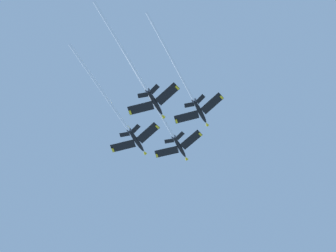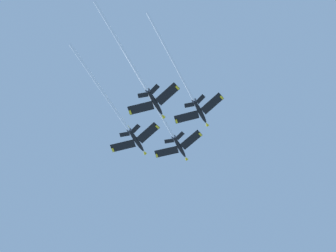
{
  "view_description": "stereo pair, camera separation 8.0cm",
  "coord_description": "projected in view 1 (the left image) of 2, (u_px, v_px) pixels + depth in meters",
  "views": [
    {
      "loc": [
        -23.58,
        45.47,
        1.55
      ],
      "look_at": [
        -14.41,
        17.48,
        159.13
      ],
      "focal_mm": 46.28,
      "sensor_mm": 36.0,
      "label": 1
    },
    {
      "loc": [
        -23.5,
        45.5,
        1.55
      ],
      "look_at": [
        -14.41,
        17.48,
        159.13
      ],
      "focal_mm": 46.28,
      "sensor_mm": 36.0,
      "label": 2
    }
  ],
  "objects": [
    {
      "name": "jet_lead",
      "position": [
        168.0,
        127.0,
        160.86
      ],
      "size": [
        19.89,
        49.73,
        27.35
      ],
      "color": "black"
    },
    {
      "name": "jet_slot",
      "position": [
        144.0,
        84.0,
        147.47
      ],
      "size": [
        19.84,
        43.74,
        23.24
      ],
      "color": "black"
    },
    {
      "name": "jet_right_wing",
      "position": [
        191.0,
        94.0,
        154.38
      ],
      "size": [
        19.81,
        45.32,
        24.91
      ],
      "color": "black"
    },
    {
      "name": "jet_left_wing",
      "position": [
        122.0,
        119.0,
        154.16
      ],
      "size": [
        19.83,
        46.68,
        25.13
      ],
      "color": "black"
    }
  ]
}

